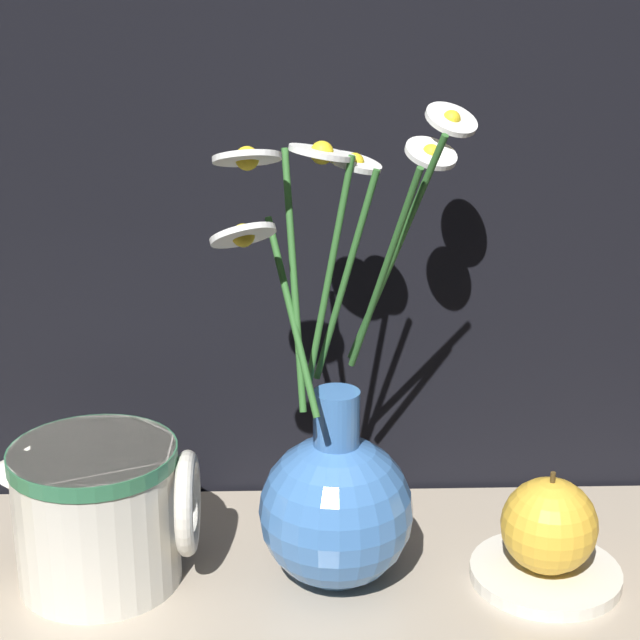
{
  "coord_description": "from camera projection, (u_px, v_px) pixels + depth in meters",
  "views": [
    {
      "loc": [
        -0.01,
        -0.7,
        0.47
      ],
      "look_at": [
        0.01,
        0.0,
        0.23
      ],
      "focal_mm": 60.0,
      "sensor_mm": 36.0,
      "label": 1
    }
  ],
  "objects": [
    {
      "name": "ground_plane",
      "position": [
        313.0,
        602.0,
        0.82
      ],
      "size": [
        6.0,
        6.0,
        0.0
      ],
      "primitive_type": "plane",
      "color": "black"
    },
    {
      "name": "shelf",
      "position": [
        313.0,
        595.0,
        0.82
      ],
      "size": [
        0.88,
        0.32,
        0.01
      ],
      "color": "tan",
      "rests_on": "ground_plane"
    },
    {
      "name": "vase_with_flowers",
      "position": [
        336.0,
        493.0,
        0.81
      ],
      "size": [
        0.2,
        0.14,
        0.36
      ],
      "color": "#3F72B7",
      "rests_on": "shelf"
    },
    {
      "name": "ceramic_pitcher",
      "position": [
        99.0,
        508.0,
        0.81
      ],
      "size": [
        0.15,
        0.13,
        0.12
      ],
      "color": "beige",
      "rests_on": "shelf"
    },
    {
      "name": "saucer_plate",
      "position": [
        545.0,
        574.0,
        0.83
      ],
      "size": [
        0.12,
        0.12,
        0.01
      ],
      "color": "silver",
      "rests_on": "shelf"
    },
    {
      "name": "orange_fruit",
      "position": [
        549.0,
        526.0,
        0.81
      ],
      "size": [
        0.07,
        0.07,
        0.08
      ],
      "color": "gold",
      "rests_on": "saucer_plate"
    }
  ]
}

